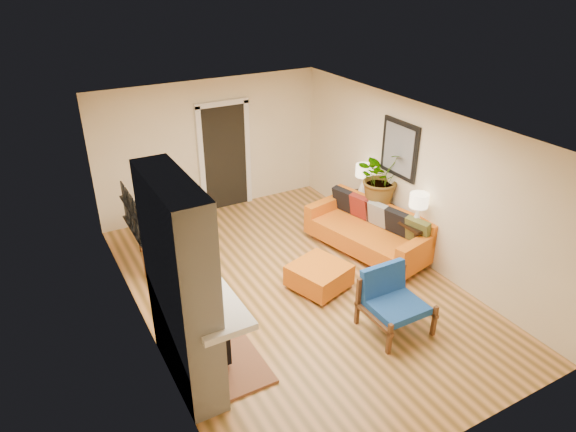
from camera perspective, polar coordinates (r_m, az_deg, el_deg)
name	(u,v)px	position (r m, az deg, el deg)	size (l,w,h in m)	color
room_shell	(253,154)	(9.81, -3.87, 6.88)	(6.50, 6.50, 6.50)	tan
fireplace	(184,290)	(5.93, -11.44, -8.08)	(1.09, 1.68, 2.60)	white
sofa	(371,230)	(8.95, 9.23, -1.55)	(1.40, 2.35, 0.86)	silver
ottoman	(319,275)	(7.91, 3.48, -6.58)	(0.98, 0.98, 0.40)	silver
blue_chair	(391,297)	(7.18, 11.41, -8.81)	(0.82, 0.81, 0.85)	brown
dining_table	(162,228)	(8.64, -13.85, -1.31)	(0.92, 1.78, 0.94)	brown
console_table	(388,216)	(9.05, 11.03, 0.04)	(0.34, 1.85, 0.72)	black
lamp_near	(418,205)	(8.38, 14.28, 1.14)	(0.30, 0.30, 0.54)	white
lamp_far	(364,175)	(9.38, 8.39, 4.51)	(0.30, 0.30, 0.54)	white
houseplant	(381,176)	(8.95, 10.32, 4.34)	(0.89, 0.77, 0.99)	#1E5919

